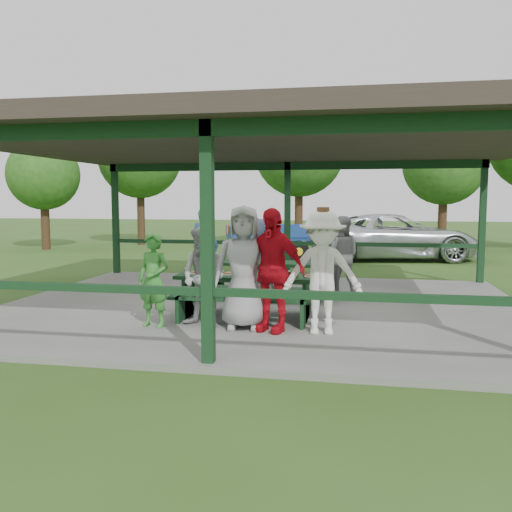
% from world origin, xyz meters
% --- Properties ---
extents(ground, '(90.00, 90.00, 0.00)m').
position_xyz_m(ground, '(0.00, 0.00, 0.00)').
color(ground, '#2F4C18').
rests_on(ground, ground).
extents(concrete_slab, '(10.00, 8.00, 0.10)m').
position_xyz_m(concrete_slab, '(0.00, 0.00, 0.05)').
color(concrete_slab, slate).
rests_on(concrete_slab, ground).
extents(pavilion_structure, '(10.60, 8.60, 3.24)m').
position_xyz_m(pavilion_structure, '(0.00, 0.00, 3.17)').
color(pavilion_structure, black).
rests_on(pavilion_structure, concrete_slab).
extents(picnic_table_near, '(2.41, 1.39, 0.75)m').
position_xyz_m(picnic_table_near, '(-0.05, -1.20, 0.57)').
color(picnic_table_near, black).
rests_on(picnic_table_near, concrete_slab).
extents(picnic_table_far, '(2.59, 1.39, 0.75)m').
position_xyz_m(picnic_table_far, '(-0.04, 0.80, 0.57)').
color(picnic_table_far, black).
rests_on(picnic_table_far, concrete_slab).
extents(table_setting, '(2.28, 0.45, 0.10)m').
position_xyz_m(table_setting, '(-0.19, -1.16, 0.88)').
color(table_setting, white).
rests_on(table_setting, picnic_table_near).
extents(contestant_green, '(0.61, 0.46, 1.51)m').
position_xyz_m(contestant_green, '(-1.39, -2.10, 0.85)').
color(contestant_green, '#348730').
rests_on(contestant_green, concrete_slab).
extents(contestant_grey_left, '(0.93, 0.81, 1.61)m').
position_xyz_m(contestant_grey_left, '(-0.59, -1.96, 0.91)').
color(contestant_grey_left, gray).
rests_on(contestant_grey_left, concrete_slab).
extents(contestant_grey_mid, '(1.02, 0.72, 1.96)m').
position_xyz_m(contestant_grey_mid, '(0.06, -1.96, 1.08)').
color(contestant_grey_mid, gray).
rests_on(contestant_grey_mid, concrete_slab).
extents(contestant_red, '(1.22, 0.81, 1.92)m').
position_xyz_m(contestant_red, '(0.52, -2.04, 1.06)').
color(contestant_red, '#BA0B18').
rests_on(contestant_red, concrete_slab).
extents(contestant_white_fedora, '(1.26, 0.79, 1.93)m').
position_xyz_m(contestant_white_fedora, '(1.30, -2.05, 1.04)').
color(contestant_white_fedora, white).
rests_on(contestant_white_fedora, concrete_slab).
extents(spectator_lblue, '(1.59, 1.00, 1.64)m').
position_xyz_m(spectator_lblue, '(-0.40, 1.76, 0.92)').
color(spectator_lblue, '#7D91C2').
rests_on(spectator_lblue, concrete_slab).
extents(spectator_blue, '(0.69, 0.47, 1.86)m').
position_xyz_m(spectator_blue, '(-1.78, 2.20, 1.03)').
color(spectator_blue, '#3B659B').
rests_on(spectator_blue, concrete_slab).
extents(spectator_grey, '(0.84, 0.66, 1.69)m').
position_xyz_m(spectator_grey, '(1.47, 1.54, 0.94)').
color(spectator_grey, gray).
rests_on(spectator_grey, concrete_slab).
extents(pickup_truck, '(6.29, 3.77, 1.63)m').
position_xyz_m(pickup_truck, '(3.09, 9.55, 0.82)').
color(pickup_truck, silver).
rests_on(pickup_truck, ground).
extents(farm_trailer, '(3.78, 2.47, 1.33)m').
position_xyz_m(farm_trailer, '(-1.27, 8.46, 0.66)').
color(farm_trailer, navy).
rests_on(farm_trailer, ground).
extents(tree_far_left, '(3.89, 3.89, 6.08)m').
position_xyz_m(tree_far_left, '(-8.32, 14.00, 4.12)').
color(tree_far_left, '#321F14').
rests_on(tree_far_left, ground).
extents(tree_left, '(3.99, 3.99, 6.23)m').
position_xyz_m(tree_left, '(-0.83, 14.03, 4.22)').
color(tree_left, '#321F14').
rests_on(tree_left, ground).
extents(tree_mid, '(3.40, 3.40, 5.31)m').
position_xyz_m(tree_mid, '(5.26, 13.46, 3.59)').
color(tree_mid, '#321F14').
rests_on(tree_mid, ground).
extents(tree_edge_left, '(3.01, 3.01, 4.70)m').
position_xyz_m(tree_edge_left, '(-11.36, 10.85, 3.17)').
color(tree_edge_left, '#321F14').
rests_on(tree_edge_left, ground).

